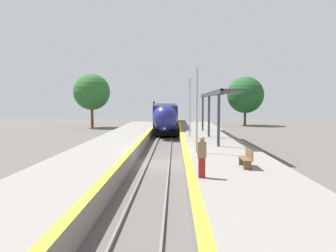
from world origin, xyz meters
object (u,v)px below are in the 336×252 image
object	(u,v)px
lamppost_near	(197,103)
person_waiting	(202,156)
platform_bench	(247,158)
railway_signal	(154,112)
train	(168,113)
lamppost_mid	(190,103)

from	to	relation	value
lamppost_near	person_waiting	bearing A→B (deg)	-91.98
platform_bench	lamppost_near	distance (m)	5.69
person_waiting	railway_signal	bearing A→B (deg)	96.55
platform_bench	person_waiting	bearing A→B (deg)	-136.47
platform_bench	railway_signal	distance (m)	37.50
person_waiting	train	bearing A→B (deg)	93.03
person_waiting	lamppost_near	bearing A→B (deg)	88.02
person_waiting	lamppost_near	xyz separation A→B (m)	(0.24, 6.82, 2.19)
train	lamppost_mid	world-z (taller)	lamppost_mid
lamppost_mid	platform_bench	bearing A→B (deg)	-81.58
person_waiting	lamppost_near	distance (m)	7.17
person_waiting	lamppost_mid	world-z (taller)	lamppost_mid
person_waiting	lamppost_mid	size ratio (longest dim) A/B	0.32
train	person_waiting	world-z (taller)	train
train	lamppost_mid	bearing A→B (deg)	-84.50
train	railway_signal	size ratio (longest dim) A/B	9.86
platform_bench	person_waiting	xyz separation A→B (m)	(-2.36, -2.24, 0.43)
train	person_waiting	distance (m)	42.21
railway_signal	lamppost_mid	size ratio (longest dim) A/B	0.80
train	person_waiting	xyz separation A→B (m)	(2.23, -42.14, -0.45)
train	lamppost_near	xyz separation A→B (m)	(2.46, -35.32, 1.75)
train	platform_bench	distance (m)	40.18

